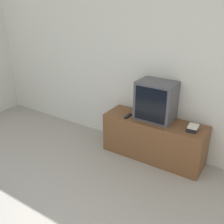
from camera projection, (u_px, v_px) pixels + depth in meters
The scene contains 5 objects.
wall_back at pixel (145, 63), 3.73m from camera, with size 9.00×0.06×2.60m.
tv_stand at pixel (153, 139), 3.76m from camera, with size 1.45×0.45×0.59m.
television at pixel (156, 101), 3.57m from camera, with size 0.51×0.38×0.54m.
book_stack at pixel (192, 128), 3.36m from camera, with size 0.15×0.20×0.07m.
remote_on_stand at pixel (128, 116), 3.74m from camera, with size 0.05×0.18×0.02m.
Camera 1 is at (1.61, -0.33, 2.16)m, focal length 42.00 mm.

